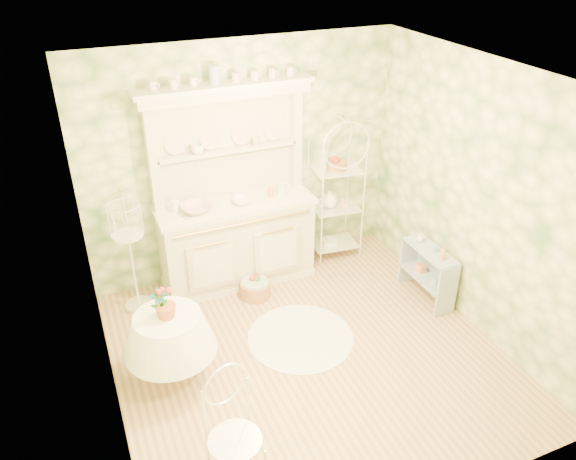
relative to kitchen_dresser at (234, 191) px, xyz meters
name	(u,v)px	position (x,y,z in m)	size (l,w,h in m)	color
floor	(308,355)	(0.20, -1.52, -1.15)	(3.60, 3.60, 0.00)	tan
ceiling	(314,80)	(0.20, -1.52, 1.56)	(3.60, 3.60, 0.00)	white
wall_left	(95,283)	(-1.60, -1.52, 0.21)	(3.60, 3.60, 0.00)	#F4EEB5
wall_right	(478,200)	(2.00, -1.52, 0.21)	(3.60, 3.60, 0.00)	#F4EEB5
wall_back	(243,162)	(0.20, 0.28, 0.21)	(3.60, 3.60, 0.00)	#F4EEB5
wall_front	(436,373)	(0.20, -3.32, 0.21)	(3.60, 3.60, 0.00)	#F4EEB5
kitchen_dresser	(234,191)	(0.00, 0.00, 0.00)	(1.87, 0.61, 2.29)	beige
bakers_rack	(336,192)	(1.29, 0.08, -0.28)	(0.54, 0.38, 1.72)	white
side_shelf	(427,273)	(1.82, -1.16, -0.83)	(0.28, 0.74, 0.64)	#9AA7C1
round_table	(171,347)	(-1.07, -1.31, -0.77)	(0.68, 0.68, 0.74)	white
cafe_chair	(235,437)	(-0.88, -2.59, -0.65)	(0.45, 0.45, 0.98)	white
birdcage_stand	(131,253)	(-1.19, -0.08, -0.45)	(0.33, 0.33, 1.38)	white
floor_basket	(255,287)	(0.06, -0.40, -1.02)	(0.38, 0.38, 0.25)	#B17851
lace_rug	(300,337)	(0.24, -1.26, -1.14)	(1.09, 1.09, 0.01)	white
bowl_floral	(197,211)	(-0.44, -0.04, -0.13)	(0.33, 0.33, 0.08)	white
bowl_white	(242,203)	(0.07, -0.05, -0.13)	(0.21, 0.21, 0.07)	white
cup_left	(198,151)	(-0.33, 0.14, 0.47)	(0.13, 0.13, 0.10)	white
cup_right	(256,143)	(0.32, 0.14, 0.47)	(0.09, 0.09, 0.09)	white
potted_geranium	(160,305)	(-1.12, -1.30, -0.30)	(0.15, 0.10, 0.28)	#3F7238
bottle_amber	(443,254)	(1.81, -1.36, -0.46)	(0.06, 0.06, 0.16)	#D37F52
bottle_blue	(435,248)	(1.84, -1.20, -0.49)	(0.05, 0.05, 0.11)	#89A3B8
bottle_glass	(420,239)	(1.81, -0.96, -0.50)	(0.08, 0.08, 0.10)	silver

